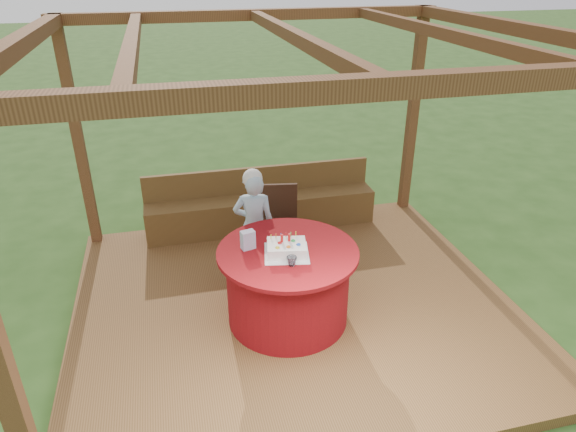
{
  "coord_description": "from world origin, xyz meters",
  "views": [
    {
      "loc": [
        -1.12,
        -4.3,
        3.36
      ],
      "look_at": [
        0.0,
        0.25,
        1.0
      ],
      "focal_mm": 32.0,
      "sensor_mm": 36.0,
      "label": 1
    }
  ],
  "objects_px": {
    "birthday_cake": "(287,248)",
    "drinking_glass": "(292,261)",
    "chair": "(279,220)",
    "elderly_woman": "(254,223)",
    "bench": "(262,209)",
    "table": "(288,284)",
    "gift_bag": "(248,240)"
  },
  "relations": [
    {
      "from": "bench",
      "to": "elderly_woman",
      "type": "bearing_deg",
      "value": -104.9
    },
    {
      "from": "table",
      "to": "drinking_glass",
      "type": "bearing_deg",
      "value": -96.14
    },
    {
      "from": "elderly_woman",
      "to": "drinking_glass",
      "type": "bearing_deg",
      "value": -83.23
    },
    {
      "from": "table",
      "to": "birthday_cake",
      "type": "distance_m",
      "value": 0.45
    },
    {
      "from": "table",
      "to": "birthday_cake",
      "type": "height_order",
      "value": "birthday_cake"
    },
    {
      "from": "bench",
      "to": "elderly_woman",
      "type": "height_order",
      "value": "elderly_woman"
    },
    {
      "from": "table",
      "to": "chair",
      "type": "bearing_deg",
      "value": 81.42
    },
    {
      "from": "table",
      "to": "drinking_glass",
      "type": "relative_size",
      "value": 14.4
    },
    {
      "from": "table",
      "to": "gift_bag",
      "type": "bearing_deg",
      "value": 160.54
    },
    {
      "from": "bench",
      "to": "gift_bag",
      "type": "height_order",
      "value": "gift_bag"
    },
    {
      "from": "chair",
      "to": "elderly_woman",
      "type": "relative_size",
      "value": 0.71
    },
    {
      "from": "gift_bag",
      "to": "drinking_glass",
      "type": "xyz_separation_m",
      "value": [
        0.33,
        -0.39,
        -0.05
      ]
    },
    {
      "from": "elderly_woman",
      "to": "birthday_cake",
      "type": "bearing_deg",
      "value": -81.5
    },
    {
      "from": "bench",
      "to": "birthday_cake",
      "type": "bearing_deg",
      "value": -94.29
    },
    {
      "from": "elderly_woman",
      "to": "drinking_glass",
      "type": "xyz_separation_m",
      "value": [
        0.14,
        -1.15,
        0.18
      ]
    },
    {
      "from": "table",
      "to": "gift_bag",
      "type": "height_order",
      "value": "gift_bag"
    },
    {
      "from": "bench",
      "to": "drinking_glass",
      "type": "distance_m",
      "value": 2.32
    },
    {
      "from": "birthday_cake",
      "to": "drinking_glass",
      "type": "xyz_separation_m",
      "value": [
        -0.0,
        -0.21,
        -0.01
      ]
    },
    {
      "from": "bench",
      "to": "drinking_glass",
      "type": "height_order",
      "value": "drinking_glass"
    },
    {
      "from": "table",
      "to": "birthday_cake",
      "type": "xyz_separation_m",
      "value": [
        -0.02,
        -0.05,
        0.44
      ]
    },
    {
      "from": "elderly_woman",
      "to": "drinking_glass",
      "type": "relative_size",
      "value": 13.71
    },
    {
      "from": "elderly_woman",
      "to": "birthday_cake",
      "type": "xyz_separation_m",
      "value": [
        0.14,
        -0.93,
        0.19
      ]
    },
    {
      "from": "table",
      "to": "chair",
      "type": "height_order",
      "value": "chair"
    },
    {
      "from": "drinking_glass",
      "to": "table",
      "type": "bearing_deg",
      "value": 83.86
    },
    {
      "from": "birthday_cake",
      "to": "bench",
      "type": "bearing_deg",
      "value": 85.71
    },
    {
      "from": "gift_bag",
      "to": "bench",
      "type": "bearing_deg",
      "value": 61.66
    },
    {
      "from": "birthday_cake",
      "to": "drinking_glass",
      "type": "relative_size",
      "value": 5.11
    },
    {
      "from": "bench",
      "to": "drinking_glass",
      "type": "relative_size",
      "value": 32.16
    },
    {
      "from": "table",
      "to": "elderly_woman",
      "type": "distance_m",
      "value": 0.93
    },
    {
      "from": "bench",
      "to": "gift_bag",
      "type": "distance_m",
      "value": 2.01
    },
    {
      "from": "bench",
      "to": "birthday_cake",
      "type": "relative_size",
      "value": 6.29
    },
    {
      "from": "birthday_cake",
      "to": "drinking_glass",
      "type": "distance_m",
      "value": 0.21
    }
  ]
}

